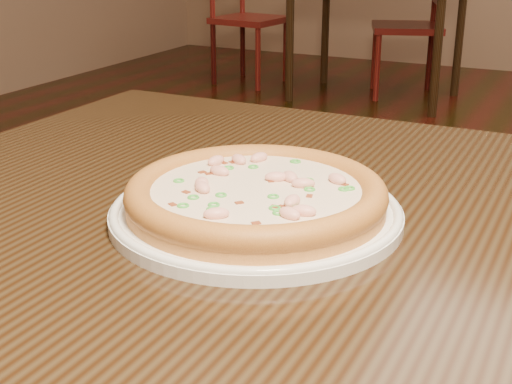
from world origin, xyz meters
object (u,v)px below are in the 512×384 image
at_px(hero_table, 378,308).
at_px(chair_b, 416,26).
at_px(pizza, 256,195).
at_px(plate, 256,211).
at_px(chair_a, 243,18).

height_order(hero_table, chair_b, chair_b).
bearing_deg(pizza, hero_table, 22.60).
bearing_deg(plate, chair_a, 117.66).
height_order(hero_table, chair_a, chair_a).
distance_m(hero_table, chair_a, 4.30).
height_order(hero_table, pizza, pizza).
distance_m(pizza, chair_a, 4.30).
height_order(plate, chair_b, chair_b).
distance_m(hero_table, chair_b, 3.97).
bearing_deg(pizza, plate, -117.83).
bearing_deg(chair_b, hero_table, -76.23).
bearing_deg(chair_b, chair_a, -174.83).
relative_size(plate, chair_b, 0.31).
relative_size(hero_table, chair_b, 1.26).
bearing_deg(chair_b, plate, -78.08).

